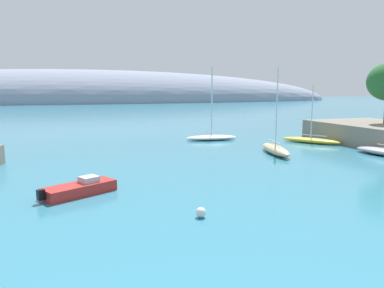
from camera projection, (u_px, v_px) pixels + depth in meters
name	position (u px, v px, depth m)	size (l,w,h in m)	color
shore_outcrop	(375.00, 133.00, 48.98)	(12.32, 15.45, 2.63)	gray
distant_ridge	(83.00, 102.00, 199.72)	(316.46, 64.25, 35.67)	gray
sailboat_yellow_near_shore	(311.00, 140.00, 48.29)	(5.79, 7.50, 7.72)	yellow
sailboat_sand_mid_mooring	(275.00, 149.00, 40.09)	(3.18, 7.67, 9.52)	#C6B284
sailboat_white_end_of_line	(212.00, 137.00, 51.12)	(7.54, 3.31, 10.22)	white
motorboat_red_outer	(80.00, 189.00, 24.69)	(5.23, 3.84, 1.14)	red
mooring_buoy_white	(201.00, 212.00, 20.26)	(0.59, 0.59, 0.59)	silver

